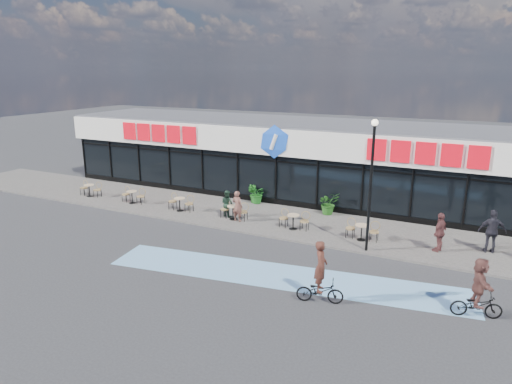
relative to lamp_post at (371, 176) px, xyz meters
The scene contains 20 objects.
ground 7.60m from the lamp_post, 160.16° to the right, with size 120.00×120.00×0.00m, color #28282B.
sidewalk 7.55m from the lamp_post, 160.96° to the left, with size 44.00×5.00×0.10m, color #615C56.
bike_lane 5.65m from the lamp_post, 122.02° to the right, with size 14.00×2.20×0.01m, color #6596BF.
building 10.00m from the lamp_post, 129.89° to the left, with size 30.60×6.57×4.75m.
lamp_post is the anchor object (origin of this frame).
bistro_set_0 17.66m from the lamp_post, behind, with size 1.54×0.62×0.90m.
bistro_set_1 14.35m from the lamp_post, behind, with size 1.54×0.62×0.90m.
bistro_set_2 11.08m from the lamp_post, behind, with size 1.54×0.62×0.90m.
bistro_set_3 7.90m from the lamp_post, behind, with size 1.54×0.62×0.90m.
bistro_set_4 4.98m from the lamp_post, 162.64° to the left, with size 1.54×0.62×0.90m.
bistro_set_5 3.17m from the lamp_post, 112.30° to the left, with size 1.54×0.62×0.90m.
potted_plant_left 9.31m from the lamp_post, 150.35° to the left, with size 0.57×0.46×1.04m, color #174B15.
potted_plant_mid 9.00m from the lamp_post, 149.75° to the left, with size 1.04×0.90×1.15m, color #1A5E1A.
potted_plant_right 5.86m from the lamp_post, 125.90° to the left, with size 1.11×0.96×1.23m, color #1F5016.
patron_left 7.43m from the lamp_post, behind, with size 0.59×0.39×1.62m, color brown.
patron_right 8.34m from the lamp_post, 169.38° to the left, with size 0.70×0.54×1.43m, color #1C3224.
pedestrian_a 3.97m from the lamp_post, 24.56° to the left, with size 1.02×0.43×1.74m, color #562C2C.
pedestrian_c 5.78m from the lamp_post, 23.57° to the left, with size 1.12×0.47×1.92m, color black.
cyclist_a 5.77m from the lamp_post, 94.85° to the right, with size 1.71×0.97×2.25m.
cyclist_b 6.34m from the lamp_post, 40.84° to the right, with size 1.68×1.55×2.05m.
Camera 1 is at (10.19, -16.46, 7.80)m, focal length 32.00 mm.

